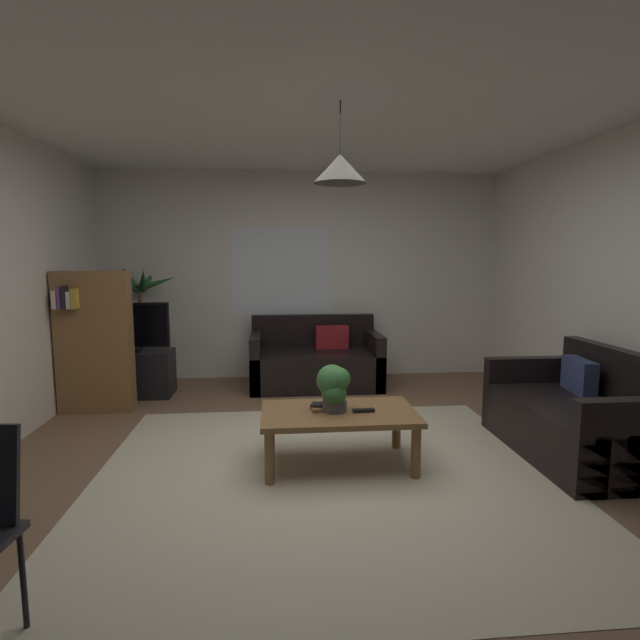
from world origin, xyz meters
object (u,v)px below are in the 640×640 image
Objects in this scene: couch_under_window at (316,363)px; potted_palm_corner at (142,332)px; coffee_table at (339,419)px; remote_on_table_0 at (363,411)px; potted_plant_on_table at (334,386)px; tv_stand at (131,374)px; pendant_lamp at (340,169)px; book_on_table_0 at (321,409)px; couch_right_side at (579,420)px; tv at (128,327)px; bookshelf_corner at (94,341)px; book_on_table_1 at (321,405)px.

potted_palm_corner reaches higher than couch_under_window.
remote_on_table_0 is at bearing -14.63° from coffee_table.
potted_plant_on_table is at bearing -165.67° from coffee_table.
tv_stand is 0.66m from potted_palm_corner.
pendant_lamp is at bearing -109.26° from remote_on_table_0.
potted_palm_corner is 3.61m from pendant_lamp.
couch_under_window is 9.52× the size of remote_on_table_0.
couch_right_side is at bearing 0.03° from book_on_table_0.
coffee_table is at bearing -9.06° from book_on_table_0.
tv is 0.55m from bookshelf_corner.
remote_on_table_0 reaches higher than coffee_table.
potted_palm_corner is at bearing 127.40° from book_on_table_1.
book_on_table_0 is (-0.15, -2.27, 0.15)m from couch_under_window.
potted_plant_on_table is at bearing -104.37° from remote_on_table_0.
tv_stand is at bearing 135.32° from coffee_table.
book_on_table_1 is (-0.15, -2.25, 0.18)m from couch_under_window.
couch_right_side is 2.03m from book_on_table_1.
book_on_table_0 is 0.27× the size of pendant_lamp.
couch_right_side is at bearing 0.93° from potted_plant_on_table.
pendant_lamp is (2.06, -2.56, 1.50)m from potted_palm_corner.
couch_under_window is at bearing -140.50° from couch_right_side.
tv_stand reaches higher than book_on_table_1.
book_on_table_0 is at bearing -93.80° from couch_under_window.
remote_on_table_0 is 0.46× the size of potted_plant_on_table.
book_on_table_1 is at bearing 162.64° from pendant_lamp.
bookshelf_corner reaches higher than tv_stand.
coffee_table is 1.26× the size of tv_stand.
book_on_table_0 is at bearing -45.95° from tv.
book_on_table_0 is 0.17× the size of tv.
tv_stand is at bearing 90.00° from tv.
remote_on_table_0 is 0.18× the size of tv.
tv is (0.00, -0.02, 0.53)m from tv_stand.
couch_under_window is 2.28m from book_on_table_0.
coffee_table is at bearing -51.26° from potted_palm_corner.
couch_under_window is at bearing 89.49° from coffee_table.
pendant_lamp is at bearing -44.38° from tv.
book_on_table_1 reaches higher than coffee_table.
book_on_table_0 is 0.03m from book_on_table_1.
remote_on_table_0 is (0.18, -0.05, 0.07)m from coffee_table.
potted_plant_on_table reaches higher than coffee_table.
book_on_table_1 is 0.16× the size of tv_stand.
bookshelf_corner reaches higher than potted_plant_on_table.
pendant_lamp is at bearing -90.51° from couch_under_window.
tv reaches higher than book_on_table_0.
couch_under_window is 1.07× the size of couch_right_side.
remote_on_table_0 is at bearing -32.61° from bookshelf_corner.
tv_stand is at bearing 134.67° from potted_plant_on_table.
remote_on_table_0 is at bearing -14.63° from pendant_lamp.
potted_plant_on_table is at bearing -45.03° from tv.
coffee_table is 0.15m from book_on_table_0.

